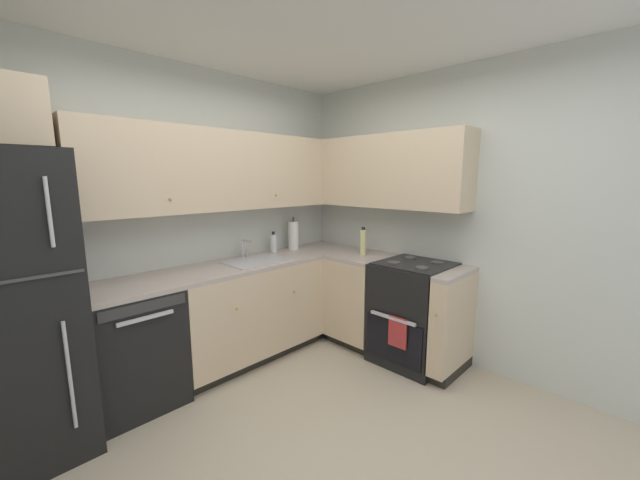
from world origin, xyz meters
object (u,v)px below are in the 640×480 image
oven_range (414,312)px  paper_towel_roll (293,235)px  soap_bottle (274,243)px  oil_bottle (363,242)px  dishwasher (133,347)px

oven_range → paper_towel_roll: paper_towel_roll is taller
soap_bottle → oil_bottle: bearing=-54.0°
oil_bottle → paper_towel_roll: bearing=111.4°
dishwasher → paper_towel_roll: size_ratio=2.43×
soap_bottle → paper_towel_roll: (0.25, -0.02, 0.05)m
oven_range → soap_bottle: bearing=112.9°
oven_range → oil_bottle: bearing=91.8°
paper_towel_roll → oven_range: bearing=-77.0°
oven_range → paper_towel_roll: bearing=103.0°
dishwasher → soap_bottle: size_ratio=4.06×
dishwasher → oven_range: 2.32m
paper_towel_roll → oil_bottle: 0.77m
soap_bottle → paper_towel_roll: 0.26m
oven_range → oil_bottle: (-0.02, 0.58, 0.58)m
paper_towel_roll → dishwasher: bearing=-174.7°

